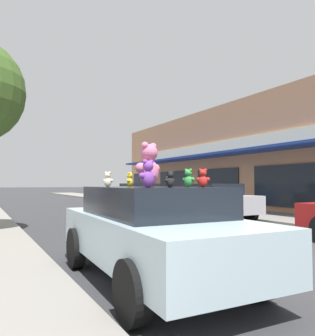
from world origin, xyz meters
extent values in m
plane|color=#333335|center=(0.00, 0.00, 0.00)|extent=(260.00, 260.00, 0.00)
cube|color=navy|center=(6.54, 7.82, 3.16)|extent=(1.66, 25.23, 0.12)
cube|color=beige|center=(7.32, 7.82, 3.71)|extent=(0.08, 24.02, 0.70)
cube|color=black|center=(7.33, 5.32, 1.40)|extent=(0.06, 3.80, 2.00)
cube|color=black|center=(7.33, 10.33, 1.40)|extent=(0.06, 3.80, 2.00)
cube|color=black|center=(7.33, 15.33, 1.40)|extent=(0.06, 3.80, 2.00)
cube|color=black|center=(7.33, 20.34, 1.40)|extent=(0.06, 3.80, 2.00)
cube|color=#ADC6D1|center=(-3.04, -0.80, 0.69)|extent=(1.99, 4.37, 0.66)
cube|color=black|center=(-3.04, -0.80, 1.24)|extent=(1.69, 2.43, 0.44)
cylinder|color=black|center=(-3.86, 0.57, 0.36)|extent=(0.23, 0.72, 0.71)
cylinder|color=black|center=(-2.10, 0.50, 0.36)|extent=(0.23, 0.72, 0.71)
cylinder|color=black|center=(-3.98, -2.09, 0.36)|extent=(0.23, 0.72, 0.71)
cylinder|color=black|center=(-2.21, -2.17, 0.36)|extent=(0.23, 0.72, 0.71)
ellipsoid|color=pink|center=(-2.91, -0.45, 1.69)|extent=(0.44, 0.41, 0.46)
sphere|color=pink|center=(-2.91, -0.45, 2.03)|extent=(0.38, 0.38, 0.29)
sphere|color=pink|center=(-2.82, -0.41, 2.14)|extent=(0.16, 0.16, 0.12)
sphere|color=pink|center=(-3.01, -0.49, 2.14)|extent=(0.16, 0.16, 0.12)
sphere|color=#FFA3DA|center=(-2.96, -0.33, 2.01)|extent=(0.14, 0.14, 0.11)
sphere|color=pink|center=(-2.75, -0.35, 1.77)|extent=(0.22, 0.22, 0.17)
sphere|color=pink|center=(-3.10, -0.49, 1.77)|extent=(0.22, 0.22, 0.17)
ellipsoid|color=yellow|center=(-3.10, -0.08, 1.53)|extent=(0.15, 0.16, 0.15)
sphere|color=yellow|center=(-3.10, -0.08, 1.65)|extent=(0.14, 0.14, 0.10)
sphere|color=yellow|center=(-3.08, -0.06, 1.69)|extent=(0.06, 0.06, 0.04)
sphere|color=yellow|center=(-3.12, -0.11, 1.69)|extent=(0.06, 0.06, 0.04)
sphere|color=#FFFF4D|center=(-3.13, -0.06, 1.64)|extent=(0.05, 0.05, 0.04)
sphere|color=yellow|center=(-3.07, -0.03, 1.56)|extent=(0.08, 0.08, 0.06)
sphere|color=yellow|center=(-3.15, -0.12, 1.56)|extent=(0.08, 0.08, 0.06)
ellipsoid|color=purple|center=(-3.43, -1.41, 1.57)|extent=(0.20, 0.18, 0.23)
sphere|color=purple|center=(-3.43, -1.41, 1.75)|extent=(0.17, 0.17, 0.15)
sphere|color=purple|center=(-3.38, -1.40, 1.80)|extent=(0.07, 0.07, 0.06)
sphere|color=purple|center=(-3.48, -1.42, 1.80)|extent=(0.07, 0.07, 0.06)
sphere|color=#BA67ED|center=(-3.44, -1.35, 1.74)|extent=(0.07, 0.07, 0.06)
sphere|color=purple|center=(-3.34, -1.38, 1.61)|extent=(0.10, 0.10, 0.09)
sphere|color=purple|center=(-3.53, -1.42, 1.61)|extent=(0.10, 0.10, 0.09)
ellipsoid|color=beige|center=(-3.70, -0.59, 1.53)|extent=(0.14, 0.15, 0.15)
sphere|color=beige|center=(-3.70, -0.59, 1.64)|extent=(0.13, 0.13, 0.09)
sphere|color=beige|center=(-3.68, -0.61, 1.67)|extent=(0.05, 0.05, 0.04)
sphere|color=beige|center=(-3.72, -0.56, 1.67)|extent=(0.05, 0.05, 0.04)
sphere|color=white|center=(-3.66, -0.56, 1.63)|extent=(0.05, 0.05, 0.04)
sphere|color=beige|center=(-3.65, -0.63, 1.56)|extent=(0.08, 0.08, 0.05)
sphere|color=beige|center=(-3.73, -0.53, 1.56)|extent=(0.08, 0.08, 0.05)
ellipsoid|color=olive|center=(-2.75, -0.83, 1.52)|extent=(0.13, 0.13, 0.13)
sphere|color=olive|center=(-2.75, -0.83, 1.62)|extent=(0.12, 0.12, 0.08)
sphere|color=olive|center=(-2.72, -0.81, 1.65)|extent=(0.05, 0.05, 0.04)
sphere|color=olive|center=(-2.77, -0.85, 1.65)|extent=(0.05, 0.05, 0.04)
sphere|color=tan|center=(-2.77, -0.80, 1.62)|extent=(0.04, 0.04, 0.03)
sphere|color=olive|center=(-2.71, -0.79, 1.55)|extent=(0.07, 0.07, 0.05)
sphere|color=olive|center=(-2.79, -0.86, 1.55)|extent=(0.07, 0.07, 0.05)
ellipsoid|color=red|center=(-2.58, -1.50, 1.54)|extent=(0.17, 0.17, 0.17)
sphere|color=red|center=(-2.58, -1.50, 1.66)|extent=(0.15, 0.15, 0.11)
sphere|color=red|center=(-2.55, -1.52, 1.71)|extent=(0.06, 0.06, 0.04)
sphere|color=red|center=(-2.61, -1.47, 1.71)|extent=(0.06, 0.06, 0.04)
sphere|color=#FF4741|center=(-2.55, -1.46, 1.66)|extent=(0.06, 0.06, 0.04)
sphere|color=red|center=(-2.53, -1.54, 1.57)|extent=(0.09, 0.09, 0.06)
sphere|color=red|center=(-2.62, -1.44, 1.57)|extent=(0.09, 0.09, 0.06)
ellipsoid|color=green|center=(-2.58, -1.12, 1.54)|extent=(0.16, 0.17, 0.18)
sphere|color=green|center=(-2.58, -1.12, 1.67)|extent=(0.15, 0.15, 0.11)
sphere|color=green|center=(-2.56, -1.15, 1.72)|extent=(0.06, 0.06, 0.05)
sphere|color=green|center=(-2.60, -1.08, 1.72)|extent=(0.06, 0.06, 0.05)
sphere|color=#5ADA6D|center=(-2.54, -1.10, 1.67)|extent=(0.06, 0.06, 0.04)
sphere|color=green|center=(-2.54, -1.18, 1.58)|extent=(0.09, 0.09, 0.06)
sphere|color=green|center=(-2.60, -1.05, 1.58)|extent=(0.09, 0.09, 0.06)
ellipsoid|color=black|center=(-3.12, -1.47, 1.53)|extent=(0.12, 0.10, 0.14)
sphere|color=black|center=(-3.12, -1.47, 1.63)|extent=(0.10, 0.10, 0.09)
sphere|color=black|center=(-3.09, -1.46, 1.67)|extent=(0.04, 0.04, 0.04)
sphere|color=black|center=(-3.15, -1.47, 1.67)|extent=(0.04, 0.04, 0.04)
sphere|color=#3A3A3D|center=(-3.12, -1.43, 1.63)|extent=(0.04, 0.04, 0.03)
sphere|color=black|center=(-3.06, -1.45, 1.55)|extent=(0.06, 0.06, 0.05)
sphere|color=black|center=(-3.17, -1.46, 1.55)|extent=(0.06, 0.06, 0.05)
cube|color=#B7B7BC|center=(3.13, 5.49, 0.70)|extent=(1.86, 4.05, 0.69)
cube|color=black|center=(3.13, 5.49, 1.28)|extent=(1.64, 2.10, 0.46)
cylinder|color=black|center=(2.22, 6.74, 0.36)|extent=(0.20, 0.71, 0.71)
cylinder|color=black|center=(4.04, 6.74, 0.36)|extent=(0.20, 0.71, 0.71)
cylinder|color=black|center=(2.22, 4.23, 0.36)|extent=(0.20, 0.71, 0.71)
cylinder|color=black|center=(4.04, 4.23, 0.36)|extent=(0.20, 0.71, 0.71)
cube|color=#1E4793|center=(3.13, 12.41, 0.69)|extent=(1.85, 4.51, 0.68)
cube|color=black|center=(3.13, 12.41, 1.27)|extent=(1.62, 2.29, 0.48)
cylinder|color=black|center=(2.22, 13.81, 0.36)|extent=(0.20, 0.71, 0.71)
cylinder|color=black|center=(4.03, 13.81, 0.36)|extent=(0.20, 0.71, 0.71)
cylinder|color=black|center=(2.22, 11.02, 0.36)|extent=(0.20, 0.71, 0.71)
cylinder|color=black|center=(4.03, 11.02, 0.36)|extent=(0.20, 0.71, 0.71)
camera|label=1|loc=(-5.45, -5.31, 1.51)|focal=35.00mm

